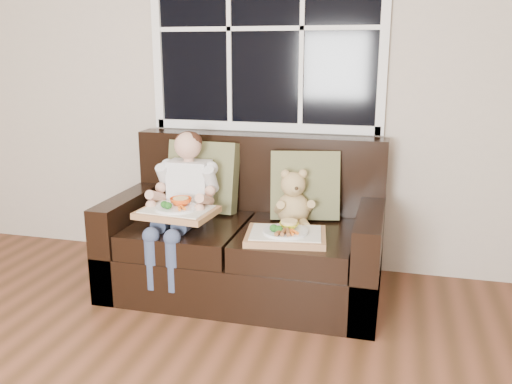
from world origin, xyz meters
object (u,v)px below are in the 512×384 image
(tray_right, at_px, (286,234))
(loveseat, at_px, (248,241))
(teddy_bear, at_px, (293,202))
(tray_left, at_px, (177,210))
(child, at_px, (184,192))

(tray_right, bearing_deg, loveseat, 128.59)
(tray_right, bearing_deg, teddy_bear, 84.83)
(loveseat, relative_size, teddy_bear, 4.65)
(tray_left, xyz_separation_m, tray_right, (0.67, 0.00, -0.10))
(child, relative_size, teddy_bear, 2.38)
(tray_left, distance_m, tray_right, 0.67)
(child, bearing_deg, loveseat, 17.38)
(loveseat, bearing_deg, child, -162.62)
(child, bearing_deg, tray_right, -13.75)
(loveseat, bearing_deg, teddy_bear, 1.07)
(child, relative_size, tray_right, 1.73)
(child, xyz_separation_m, tray_left, (0.02, -0.17, -0.07))
(teddy_bear, bearing_deg, tray_left, -176.26)
(child, xyz_separation_m, tray_right, (0.69, -0.17, -0.16))
(tray_right, bearing_deg, child, 157.82)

